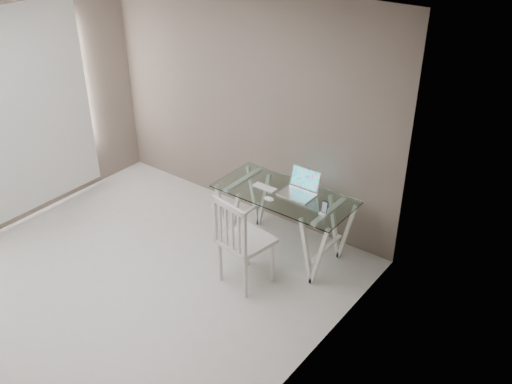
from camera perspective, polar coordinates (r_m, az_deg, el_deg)
room at (r=5.13m, az=-17.07°, el=5.09°), size 4.50×4.52×2.71m
desk at (r=6.21m, az=2.78°, el=-3.04°), size 1.50×0.70×0.75m
chair at (r=5.63m, az=-1.64°, el=-4.68°), size 0.53×0.53×1.02m
laptop at (r=6.02m, az=4.47°, el=0.43°), size 0.36×0.32×0.25m
keyboard at (r=6.12m, az=0.85°, el=0.46°), size 0.29×0.12×0.01m
mouse at (r=5.88m, az=1.31°, el=-0.70°), size 0.12×0.07×0.04m
phone_dock at (r=5.68m, az=6.82°, el=-1.87°), size 0.08×0.08×0.14m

